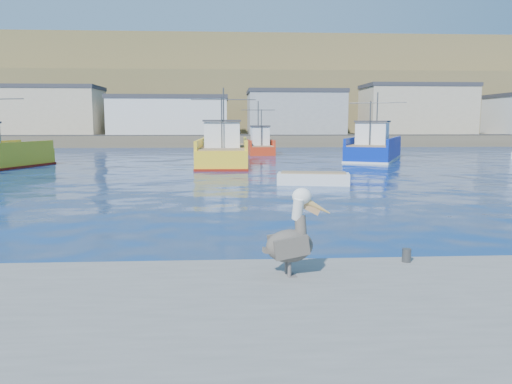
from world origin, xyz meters
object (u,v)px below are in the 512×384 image
trawler_blue (374,149)px  boat_orange (259,145)px  trawler_yellow_b (223,152)px  pelican (292,238)px  skiff_mid (313,180)px

trawler_blue → boat_orange: (-10.41, 9.25, -0.06)m
trawler_yellow_b → boat_orange: trawler_yellow_b is taller
trawler_blue → boat_orange: size_ratio=1.61×
pelican → boat_orange: bearing=87.2°
trawler_yellow_b → trawler_blue: bearing=19.6°
skiff_mid → pelican: pelican is taller
trawler_yellow_b → pelican: trawler_yellow_b is taller
trawler_yellow_b → trawler_blue: size_ratio=0.99×
pelican → trawler_blue: bearing=71.2°
trawler_yellow_b → pelican: 32.20m
boat_orange → skiff_mid: (1.35, -27.91, -0.70)m
trawler_blue → skiff_mid: (-9.06, -18.65, -0.76)m
trawler_blue → pelican: bearing=-108.8°
skiff_mid → pelican: size_ratio=2.40×
trawler_blue → boat_orange: trawler_blue is taller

